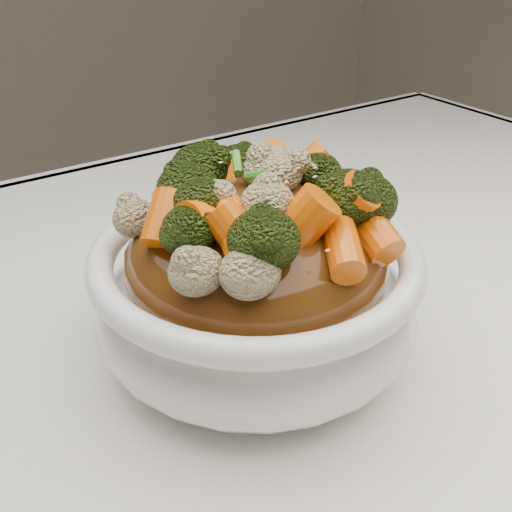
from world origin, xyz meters
TOP-DOWN VIEW (x-y plane):
  - tablecloth at (0.00, 0.00)m, footprint 1.20×0.80m
  - bowl at (-0.02, -0.01)m, footprint 0.24×0.24m
  - sauce_base at (-0.02, -0.01)m, footprint 0.19×0.19m
  - carrots at (-0.02, -0.01)m, footprint 0.19×0.19m
  - broccoli at (-0.02, -0.01)m, footprint 0.19×0.19m
  - cauliflower at (-0.02, -0.01)m, footprint 0.19×0.19m
  - scallions at (-0.02, -0.01)m, footprint 0.14×0.14m
  - sesame_seeds at (-0.02, -0.01)m, footprint 0.17×0.17m

SIDE VIEW (x-z plane):
  - tablecloth at x=0.00m, z-range 0.71..0.75m
  - bowl at x=-0.02m, z-range 0.75..0.84m
  - sauce_base at x=-0.02m, z-range 0.78..0.87m
  - cauliflower at x=-0.02m, z-range 0.87..0.90m
  - broccoli at x=-0.02m, z-range 0.86..0.91m
  - carrots at x=-0.02m, z-range 0.86..0.91m
  - sesame_seeds at x=-0.02m, z-range 0.88..0.89m
  - scallions at x=-0.02m, z-range 0.88..0.90m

